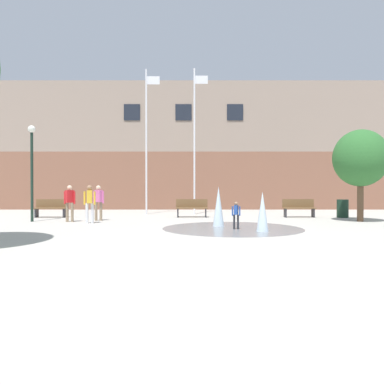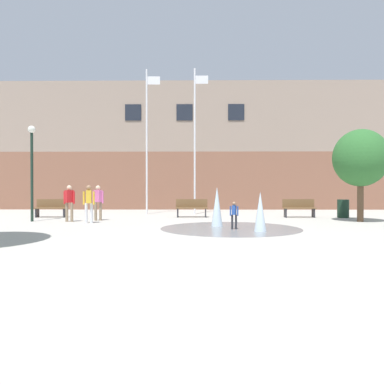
{
  "view_description": "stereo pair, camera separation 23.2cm",
  "coord_description": "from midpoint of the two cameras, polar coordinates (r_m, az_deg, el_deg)",
  "views": [
    {
      "loc": [
        0.58,
        -8.6,
        1.48
      ],
      "look_at": [
        0.62,
        7.57,
        1.3
      ],
      "focal_mm": 35.0,
      "sensor_mm": 36.0,
      "label": 1
    },
    {
      "loc": [
        0.81,
        -8.6,
        1.48
      ],
      "look_at": [
        0.62,
        7.57,
        1.3
      ],
      "focal_mm": 35.0,
      "sensor_mm": 36.0,
      "label": 2
    }
  ],
  "objects": [
    {
      "name": "park_bench_near_trashcan",
      "position": [
        19.56,
        15.49,
        -2.32
      ],
      "size": [
        1.6,
        0.44,
        0.91
      ],
      "color": "#28282D",
      "rests_on": "ground"
    },
    {
      "name": "trash_can",
      "position": [
        20.05,
        21.52,
        -2.35
      ],
      "size": [
        0.56,
        0.56,
        0.9
      ],
      "primitive_type": "cylinder",
      "color": "#193323",
      "rests_on": "ground"
    },
    {
      "name": "park_bench_under_right_flagpole",
      "position": [
        18.87,
        -0.52,
        -2.4
      ],
      "size": [
        1.6,
        0.44,
        0.91
      ],
      "color": "#28282D",
      "rests_on": "ground"
    },
    {
      "name": "park_bench_center",
      "position": [
        20.05,
        -21.14,
        -2.27
      ],
      "size": [
        1.6,
        0.44,
        0.91
      ],
      "color": "#28282D",
      "rests_on": "ground"
    },
    {
      "name": "flagpole_left",
      "position": [
        21.32,
        -7.35,
        8.26
      ],
      "size": [
        0.8,
        0.1,
        8.12
      ],
      "color": "silver",
      "rests_on": "ground"
    },
    {
      "name": "adult_near_bench",
      "position": [
        17.4,
        -14.58,
        -1.18
      ],
      "size": [
        0.5,
        0.35,
        1.59
      ],
      "rotation": [
        0.0,
        0.0,
        2.6
      ],
      "color": "#89755B",
      "rests_on": "ground"
    },
    {
      "name": "library_building",
      "position": [
        28.59,
        -1.54,
        6.48
      ],
      "size": [
        36.0,
        6.05,
        8.78
      ],
      "color": "brown",
      "rests_on": "ground"
    },
    {
      "name": "ground_plane",
      "position": [
        8.75,
        -4.74,
        -9.09
      ],
      "size": [
        100.0,
        100.0,
        0.0
      ],
      "primitive_type": "plane",
      "color": "#B2ADA3"
    },
    {
      "name": "adult_in_red",
      "position": [
        17.13,
        -18.65,
        -1.22
      ],
      "size": [
        0.5,
        0.39,
        1.59
      ],
      "rotation": [
        0.0,
        0.0,
        -2.31
      ],
      "color": "#89755B",
      "rests_on": "ground"
    },
    {
      "name": "flagpole_right",
      "position": [
        21.15,
        -0.01,
        8.37
      ],
      "size": [
        0.8,
        0.1,
        8.16
      ],
      "color": "silver",
      "rests_on": "ground"
    },
    {
      "name": "lamp_post_left_lane",
      "position": [
        17.9,
        -23.71,
        4.56
      ],
      "size": [
        0.32,
        0.32,
        4.21
      ],
      "color": "#192D23",
      "rests_on": "ground"
    },
    {
      "name": "child_in_fountain",
      "position": [
        13.45,
        6.1,
        -3.2
      ],
      "size": [
        0.31,
        0.24,
        0.99
      ],
      "rotation": [
        0.0,
        0.0,
        -1.9
      ],
      "color": "#28282D",
      "rests_on": "ground"
    },
    {
      "name": "street_tree_near_building",
      "position": [
        17.98,
        23.82,
        4.7
      ],
      "size": [
        2.35,
        2.35,
        4.04
      ],
      "color": "brown",
      "rests_on": "ground"
    },
    {
      "name": "splash_fountain",
      "position": [
        13.75,
        5.99,
        -3.36
      ],
      "size": [
        5.11,
        5.11,
        1.52
      ],
      "color": "gray",
      "rests_on": "ground"
    },
    {
      "name": "adult_watching",
      "position": [
        16.18,
        -15.88,
        -1.32
      ],
      "size": [
        0.5,
        0.37,
        1.59
      ],
      "rotation": [
        0.0,
        0.0,
        -1.37
      ],
      "color": "silver",
      "rests_on": "ground"
    }
  ]
}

